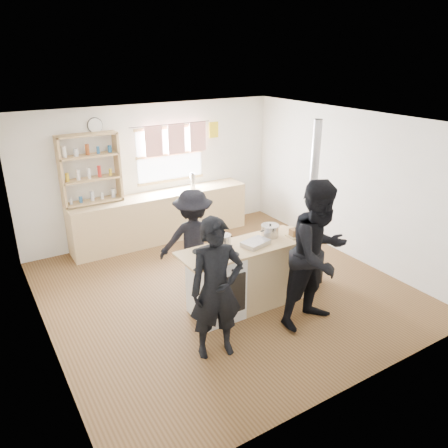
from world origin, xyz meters
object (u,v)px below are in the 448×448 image
Objects in this scene: thermos at (193,181)px; skillet_greens at (210,259)px; person_far at (194,240)px; person_near_right at (319,255)px; stockpot_stove at (223,240)px; person_near_left at (216,289)px; cooking_island at (252,274)px; roast_tray at (256,243)px; bread_board at (297,233)px; flue_heater at (309,243)px; stockpot_counter at (270,231)px.

skillet_greens is at bearing -113.92° from thermos.
person_near_right is at bearing 144.09° from person_far.
stockpot_stove is at bearing 39.76° from skillet_greens.
stockpot_stove is at bearing 68.20° from person_near_left.
roast_tray is (-0.01, -0.06, 0.50)m from cooking_island.
person_far is (-1.16, 0.94, -0.21)m from bread_board.
person_far is at bearing 114.40° from person_near_right.
stockpot_counter is at bearing 179.28° from flue_heater.
thermos is at bearing 92.78° from bread_board.
bread_board is at bearing 1.86° from skillet_greens.
stockpot_stove is 0.08× the size of flue_heater.
skillet_greens is at bearing -140.24° from stockpot_stove.
person_far is (0.50, 1.50, -0.08)m from person_near_left.
bread_board is 0.56m from flue_heater.
flue_heater is at bearing 6.79° from roast_tray.
person_far is (-1.02, -1.95, -0.27)m from thermos.
roast_tray reaches higher than cooking_island.
stockpot_counter is 0.16× the size of person_far.
person_near_left is 1.44m from person_near_right.
bread_board is at bearing -30.35° from stockpot_counter.
cooking_island is at bearing 144.82° from person_far.
stockpot_counter reaches higher than skillet_greens.
roast_tray is 2.02× the size of stockpot_stove.
stockpot_counter is (0.34, 0.08, 0.55)m from cooking_island.
cooking_island is at bearing 169.84° from bread_board.
roast_tray is 0.38m from stockpot_counter.
stockpot_counter is (-0.19, -2.69, -0.03)m from thermos.
skillet_greens is 0.16× the size of flue_heater.
person_far is (-0.48, 0.88, -0.19)m from roast_tray.
stockpot_counter is 0.88× the size of bread_board.
person_near_left is at bearing -145.37° from cooking_island.
skillet_greens is at bearing 147.18° from person_near_right.
thermos reaches higher than stockpot_stove.
flue_heater is at bearing 7.15° from skillet_greens.
stockpot_counter reaches higher than roast_tray.
person_near_right reaches higher than person_far.
skillet_greens is 0.57m from person_near_left.
stockpot_counter is at bearing 43.85° from person_near_left.
stockpot_stove is 0.71m from stockpot_counter.
thermos is at bearing 83.06° from person_near_right.
flue_heater is (0.55, -2.70, -0.39)m from thermos.
thermos is at bearing 80.39° from person_near_left.
skillet_greens reaches higher than cooking_island.
cooking_island is 1.10m from flue_heater.
stockpot_stove is (-0.36, 0.23, 0.04)m from roast_tray.
person_near_right is (-0.22, -0.67, -0.01)m from bread_board.
flue_heater is at bearing -78.49° from thermos.
roast_tray is at bearing -158.04° from stockpot_counter.
stockpot_stove reaches higher than bread_board.
cooking_island is 7.74× the size of stockpot_counter.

